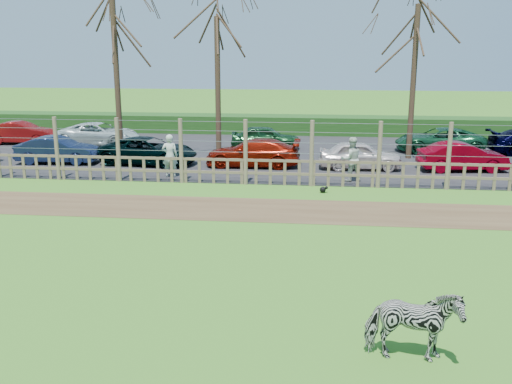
# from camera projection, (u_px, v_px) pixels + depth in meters

# --- Properties ---
(ground) EXTENTS (120.00, 120.00, 0.00)m
(ground) POSITION_uv_depth(u_px,v_px,m) (205.00, 258.00, 14.22)
(ground) COLOR #5C9F3E
(ground) RESTS_ON ground
(dirt_strip) EXTENTS (34.00, 2.80, 0.01)m
(dirt_strip) POSITION_uv_depth(u_px,v_px,m) (232.00, 209.00, 18.56)
(dirt_strip) COLOR brown
(dirt_strip) RESTS_ON ground
(asphalt) EXTENTS (44.00, 13.00, 0.04)m
(asphalt) POSITION_uv_depth(u_px,v_px,m) (262.00, 154.00, 28.19)
(asphalt) COLOR #232326
(asphalt) RESTS_ON ground
(hedge) EXTENTS (46.00, 2.00, 1.10)m
(hedge) POSITION_uv_depth(u_px,v_px,m) (273.00, 125.00, 34.81)
(hedge) COLOR #1E4716
(hedge) RESTS_ON ground
(fence) EXTENTS (30.16, 0.16, 2.50)m
(fence) POSITION_uv_depth(u_px,v_px,m) (246.00, 164.00, 21.73)
(fence) COLOR brown
(fence) RESTS_ON ground
(tree_left) EXTENTS (4.80, 4.80, 7.88)m
(tree_left) POSITION_uv_depth(u_px,v_px,m) (114.00, 36.00, 25.58)
(tree_left) COLOR #3D2B1E
(tree_left) RESTS_ON ground
(tree_mid) EXTENTS (4.80, 4.80, 6.83)m
(tree_mid) POSITION_uv_depth(u_px,v_px,m) (217.00, 53.00, 26.25)
(tree_mid) COLOR #3D2B1E
(tree_mid) RESTS_ON ground
(tree_right) EXTENTS (4.80, 4.80, 7.35)m
(tree_right) POSITION_uv_depth(u_px,v_px,m) (416.00, 45.00, 25.69)
(tree_right) COLOR #3D2B1E
(tree_right) RESTS_ON ground
(zebra) EXTENTS (1.56, 0.75, 1.30)m
(zebra) POSITION_uv_depth(u_px,v_px,m) (413.00, 325.00, 9.39)
(zebra) COLOR gray
(zebra) RESTS_ON ground
(visitor_a) EXTENTS (0.67, 0.48, 1.72)m
(visitor_a) POSITION_uv_depth(u_px,v_px,m) (170.00, 156.00, 22.85)
(visitor_a) COLOR beige
(visitor_a) RESTS_ON asphalt
(visitor_b) EXTENTS (0.99, 0.86, 1.72)m
(visitor_b) POSITION_uv_depth(u_px,v_px,m) (351.00, 159.00, 22.11)
(visitor_b) COLOR beige
(visitor_b) RESTS_ON asphalt
(crow) EXTENTS (0.30, 0.22, 0.24)m
(crow) POSITION_uv_depth(u_px,v_px,m) (323.00, 189.00, 20.63)
(crow) COLOR black
(crow) RESTS_ON ground
(car_1) EXTENTS (3.70, 1.45, 1.20)m
(car_1) POSITION_uv_depth(u_px,v_px,m) (58.00, 150.00, 25.64)
(car_1) COLOR #162142
(car_1) RESTS_ON asphalt
(car_2) EXTENTS (4.53, 2.51, 1.20)m
(car_2) POSITION_uv_depth(u_px,v_px,m) (148.00, 151.00, 25.44)
(car_2) COLOR black
(car_2) RESTS_ON asphalt
(car_3) EXTENTS (4.15, 1.71, 1.20)m
(car_3) POSITION_uv_depth(u_px,v_px,m) (253.00, 153.00, 24.96)
(car_3) COLOR maroon
(car_3) RESTS_ON asphalt
(car_4) EXTENTS (3.56, 1.52, 1.20)m
(car_4) POSITION_uv_depth(u_px,v_px,m) (360.00, 155.00, 24.41)
(car_4) COLOR silver
(car_4) RESTS_ON asphalt
(car_5) EXTENTS (3.77, 1.71, 1.20)m
(car_5) POSITION_uv_depth(u_px,v_px,m) (463.00, 157.00, 24.04)
(car_5) COLOR maroon
(car_5) RESTS_ON asphalt
(car_7) EXTENTS (3.76, 1.66, 1.20)m
(car_7) POSITION_uv_depth(u_px,v_px,m) (21.00, 133.00, 30.89)
(car_7) COLOR maroon
(car_7) RESTS_ON asphalt
(car_8) EXTENTS (4.36, 2.09, 1.20)m
(car_8) POSITION_uv_depth(u_px,v_px,m) (99.00, 134.00, 30.46)
(car_8) COLOR silver
(car_8) RESTS_ON asphalt
(car_10) EXTENTS (3.63, 1.70, 1.20)m
(car_10) POSITION_uv_depth(u_px,v_px,m) (265.00, 137.00, 29.28)
(car_10) COLOR #184822
(car_10) RESTS_ON asphalt
(car_12) EXTENTS (4.36, 2.09, 1.20)m
(car_12) POSITION_uv_depth(u_px,v_px,m) (440.00, 140.00, 28.43)
(car_12) COLOR #16502D
(car_12) RESTS_ON asphalt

